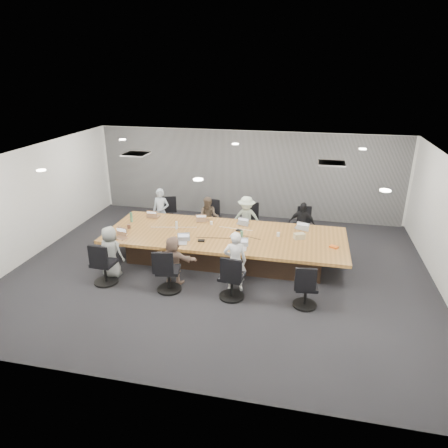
% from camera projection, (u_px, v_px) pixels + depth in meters
% --- Properties ---
extents(floor, '(10.00, 8.00, 0.00)m').
position_uv_depth(floor, '(221.00, 269.00, 9.85)').
color(floor, black).
rests_on(floor, ground).
extents(ceiling, '(10.00, 8.00, 0.00)m').
position_uv_depth(ceiling, '(220.00, 157.00, 8.82)').
color(ceiling, white).
rests_on(ceiling, wall_back).
extents(wall_back, '(10.00, 0.00, 2.80)m').
position_uv_depth(wall_back, '(248.00, 174.00, 12.97)').
color(wall_back, silver).
rests_on(wall_back, ground).
extents(wall_front, '(10.00, 0.00, 2.80)m').
position_uv_depth(wall_front, '(159.00, 312.00, 5.70)').
color(wall_front, silver).
rests_on(wall_front, ground).
extents(wall_left, '(0.00, 8.00, 2.80)m').
position_uv_depth(wall_left, '(32.00, 202.00, 10.32)').
color(wall_left, silver).
rests_on(wall_left, ground).
extents(curtain, '(9.80, 0.04, 2.80)m').
position_uv_depth(curtain, '(247.00, 175.00, 12.90)').
color(curtain, slate).
rests_on(curtain, ground).
extents(conference_table, '(6.00, 2.20, 0.74)m').
position_uv_depth(conference_table, '(225.00, 246.00, 10.16)').
color(conference_table, '#332318').
rests_on(conference_table, ground).
extents(chair_0, '(0.64, 0.64, 0.76)m').
position_uv_depth(chair_0, '(166.00, 217.00, 12.15)').
color(chair_0, black).
rests_on(chair_0, ground).
extents(chair_1, '(0.57, 0.57, 0.78)m').
position_uv_depth(chair_1, '(212.00, 221.00, 11.86)').
color(chair_1, black).
rests_on(chair_1, ground).
extents(chair_2, '(0.64, 0.64, 0.74)m').
position_uv_depth(chair_2, '(248.00, 224.00, 11.65)').
color(chair_2, black).
rests_on(chair_2, ground).
extents(chair_3, '(0.58, 0.58, 0.74)m').
position_uv_depth(chair_3, '(302.00, 229.00, 11.34)').
color(chair_3, black).
rests_on(chair_3, ground).
extents(chair_4, '(0.60, 0.60, 0.85)m').
position_uv_depth(chair_4, '(104.00, 266.00, 9.09)').
color(chair_4, black).
rests_on(chair_4, ground).
extents(chair_5, '(0.66, 0.66, 0.85)m').
position_uv_depth(chair_5, '(169.00, 273.00, 8.79)').
color(chair_5, black).
rests_on(chair_5, ground).
extents(chair_6, '(0.64, 0.64, 0.86)m').
position_uv_depth(chair_6, '(232.00, 280.00, 8.50)').
color(chair_6, black).
rests_on(chair_6, ground).
extents(chair_7, '(0.59, 0.59, 0.79)m').
position_uv_depth(chair_7, '(306.00, 290.00, 8.21)').
color(chair_7, black).
rests_on(chair_7, ground).
extents(person_0, '(0.50, 0.33, 1.38)m').
position_uv_depth(person_0, '(161.00, 212.00, 11.71)').
color(person_0, '#A2B0C2').
rests_on(person_0, ground).
extents(laptop_0, '(0.31, 0.22, 0.02)m').
position_uv_depth(laptop_0, '(154.00, 216.00, 11.19)').
color(laptop_0, '#8C6647').
rests_on(laptop_0, conference_table).
extents(person_1, '(0.63, 0.50, 1.23)m').
position_uv_depth(person_1, '(209.00, 218.00, 11.46)').
color(person_1, brown).
rests_on(person_1, ground).
extents(laptop_1, '(0.32, 0.26, 0.02)m').
position_uv_depth(laptop_1, '(204.00, 220.00, 10.91)').
color(laptop_1, '#8C6647').
rests_on(laptop_1, conference_table).
extents(person_2, '(0.88, 0.53, 1.33)m').
position_uv_depth(person_2, '(246.00, 219.00, 11.22)').
color(person_2, '#A5B8A2').
rests_on(person_2, ground).
extents(laptop_2, '(0.34, 0.26, 0.02)m').
position_uv_depth(laptop_2, '(243.00, 223.00, 10.69)').
color(laptop_2, '#B2B2B7').
rests_on(laptop_2, conference_table).
extents(person_3, '(0.79, 0.46, 1.27)m').
position_uv_depth(person_3, '(302.00, 224.00, 10.93)').
color(person_3, black).
rests_on(person_3, ground).
extents(laptop_3, '(0.36, 0.29, 0.02)m').
position_uv_depth(laptop_3, '(301.00, 228.00, 10.39)').
color(laptop_3, '#B2B2B7').
rests_on(laptop_3, conference_table).
extents(person_4, '(0.66, 0.47, 1.25)m').
position_uv_depth(person_4, '(111.00, 252.00, 9.33)').
color(person_4, gray).
rests_on(person_4, ground).
extents(laptop_4, '(0.34, 0.27, 0.02)m').
position_uv_depth(laptop_4, '(121.00, 238.00, 9.79)').
color(laptop_4, '#8C6647').
rests_on(laptop_4, conference_table).
extents(person_5, '(1.11, 0.49, 1.15)m').
position_uv_depth(person_5, '(173.00, 260.00, 9.05)').
color(person_5, '#7D6253').
rests_on(person_5, ground).
extents(laptop_5, '(0.33, 0.26, 0.02)m').
position_uv_depth(laptop_5, '(181.00, 243.00, 9.48)').
color(laptop_5, '#B2B2B7').
rests_on(laptop_5, conference_table).
extents(person_6, '(0.56, 0.43, 1.40)m').
position_uv_depth(person_6, '(235.00, 261.00, 8.72)').
color(person_6, silver).
rests_on(person_6, ground).
extents(laptop_6, '(0.34, 0.25, 0.02)m').
position_uv_depth(laptop_6, '(239.00, 249.00, 9.20)').
color(laptop_6, '#B2B2B7').
rests_on(laptop_6, conference_table).
extents(bottle_green_left, '(0.08, 0.08, 0.26)m').
position_uv_depth(bottle_green_left, '(131.00, 217.00, 10.77)').
color(bottle_green_left, '#437556').
rests_on(bottle_green_left, conference_table).
extents(bottle_green_right, '(0.09, 0.09, 0.26)m').
position_uv_depth(bottle_green_right, '(242.00, 236.00, 9.60)').
color(bottle_green_right, '#437556').
rests_on(bottle_green_right, conference_table).
extents(bottle_clear, '(0.07, 0.07, 0.21)m').
position_uv_depth(bottle_clear, '(177.00, 225.00, 10.32)').
color(bottle_clear, silver).
rests_on(bottle_clear, conference_table).
extents(cup_white_far, '(0.09, 0.09, 0.09)m').
position_uv_depth(cup_white_far, '(211.00, 223.00, 10.61)').
color(cup_white_far, white).
rests_on(cup_white_far, conference_table).
extents(cup_white_near, '(0.09, 0.09, 0.10)m').
position_uv_depth(cup_white_near, '(278.00, 234.00, 9.88)').
color(cup_white_near, white).
rests_on(cup_white_near, conference_table).
extents(mug_brown, '(0.11, 0.11, 0.11)m').
position_uv_depth(mug_brown, '(129.00, 226.00, 10.36)').
color(mug_brown, brown).
rests_on(mug_brown, conference_table).
extents(mic_left, '(0.18, 0.13, 0.03)m').
position_uv_depth(mic_left, '(201.00, 241.00, 9.62)').
color(mic_left, black).
rests_on(mic_left, conference_table).
extents(mic_right, '(0.18, 0.14, 0.03)m').
position_uv_depth(mic_right, '(239.00, 230.00, 10.22)').
color(mic_right, black).
rests_on(mic_right, conference_table).
extents(stapler, '(0.17, 0.08, 0.06)m').
position_uv_depth(stapler, '(240.00, 241.00, 9.57)').
color(stapler, black).
rests_on(stapler, conference_table).
extents(canvas_bag, '(0.30, 0.25, 0.14)m').
position_uv_depth(canvas_bag, '(299.00, 236.00, 9.73)').
color(canvas_bag, tan).
rests_on(canvas_bag, conference_table).
extents(snack_packet, '(0.23, 0.20, 0.04)m').
position_uv_depth(snack_packet, '(334.00, 247.00, 9.27)').
color(snack_packet, orange).
rests_on(snack_packet, conference_table).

